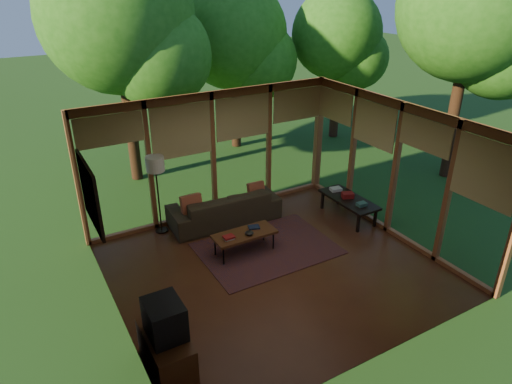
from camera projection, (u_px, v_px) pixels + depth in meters
floor at (274, 268)px, 8.25m from camera, size 5.50×5.50×0.00m
ceiling at (277, 124)px, 7.08m from camera, size 5.50×5.50×0.00m
wall_left at (111, 245)px, 6.44m from camera, size 0.04×5.00×2.70m
wall_front at (381, 280)px, 5.71m from camera, size 5.50×0.04×2.70m
window_wall_back at (213, 155)px, 9.63m from camera, size 5.50×0.12×2.70m
window_wall_right at (395, 170)px, 8.90m from camera, size 0.12×5.00×2.70m
exterior_lawn at (339, 108)px, 18.10m from camera, size 40.00×40.00×0.00m
tree_nw at (117, 16)px, 10.24m from camera, size 3.53×3.53×5.73m
tree_ne at (233, 35)px, 12.83m from camera, size 3.07×3.07×4.81m
tree_se at (474, 6)px, 10.21m from camera, size 3.43×3.43×5.89m
tree_far at (337, 34)px, 13.55m from camera, size 2.68×2.68×4.54m
rug at (267, 248)px, 8.83m from camera, size 2.54×1.80×0.01m
sofa at (224, 207)px, 9.66m from camera, size 2.37×1.02×0.68m
pillow_left at (191, 206)px, 9.18m from camera, size 0.43×0.23×0.45m
pillow_right at (256, 191)px, 9.86m from camera, size 0.37×0.20×0.39m
ct_book_lower at (229, 238)px, 8.34m from camera, size 0.18×0.14×0.03m
ct_book_upper at (229, 237)px, 8.32m from camera, size 0.21×0.16×0.03m
ct_book_side at (254, 227)px, 8.71m from camera, size 0.25×0.22×0.03m
ct_bowl at (249, 233)px, 8.47m from camera, size 0.16×0.16×0.07m
media_cabinet at (167, 352)px, 6.02m from camera, size 0.50×1.00×0.60m
television at (164, 319)px, 5.79m from camera, size 0.45×0.55×0.50m
console_book_a at (362, 204)px, 9.46m from camera, size 0.21×0.16×0.07m
console_book_b at (348, 195)px, 9.80m from camera, size 0.29×0.26×0.11m
console_book_c at (336, 189)px, 10.13m from camera, size 0.27×0.22×0.07m
floor_lamp at (155, 168)px, 8.84m from camera, size 0.36×0.36×1.65m
coffee_table at (244, 235)px, 8.55m from camera, size 1.20×0.50×0.43m
side_console at (349, 200)px, 9.81m from camera, size 0.60×1.40×0.46m
wall_painting at (90, 194)px, 7.47m from camera, size 0.06×1.35×1.15m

